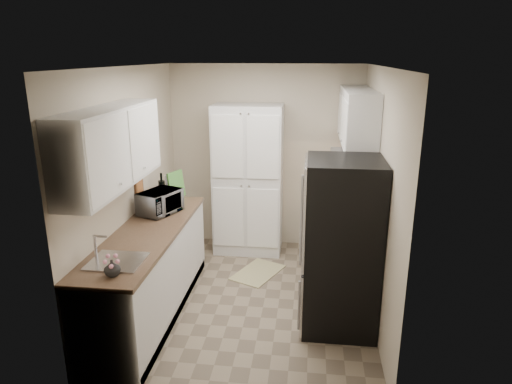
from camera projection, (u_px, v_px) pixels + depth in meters
The scene contains 16 objects.
ground at pixel (250, 297), 5.12m from camera, with size 3.20×3.20×0.00m, color #7A6B56.
room_shell at pixel (248, 155), 4.64m from camera, with size 2.64×3.24×2.52m.
pantry_cabinet at pixel (248, 180), 6.10m from camera, with size 0.90×0.55×2.00m, color silver.
base_cabinet_left at pixel (150, 274), 4.70m from camera, with size 0.60×2.30×0.88m, color silver.
countertop_left at pixel (147, 233), 4.56m from camera, with size 0.63×2.33×0.04m, color brown.
base_cabinet_right at pixel (336, 226), 6.01m from camera, with size 0.60×0.80×0.88m, color silver.
countertop_right at pixel (338, 193), 5.88m from camera, with size 0.63×0.83×0.04m, color brown.
electric_range at pixel (339, 248), 5.24m from camera, with size 0.71×0.78×1.13m.
refrigerator at pixel (341, 246), 4.38m from camera, with size 0.70×0.72×1.70m, color #B7B7BC.
microwave at pixel (160, 202), 5.04m from camera, with size 0.46×0.31×0.26m, color silver.
wine_bottle at pixel (162, 188), 5.46m from camera, with size 0.08×0.08×0.31m, color black.
flower_vase at pixel (112, 268), 3.62m from camera, with size 0.13×0.13×0.14m, color silver.
cutting_board at pixel (176, 185), 5.57m from camera, with size 0.02×0.26×0.33m, color #509A3F.
toaster_oven at pixel (343, 182), 5.92m from camera, with size 0.29×0.37×0.21m, color #BBBCC0.
fruit_basket at pixel (345, 169), 5.89m from camera, with size 0.30×0.30×0.13m, color #FF5222, non-canonical shape.
kitchen_mat at pixel (258, 272), 5.69m from camera, with size 0.43×0.69×0.01m, color tan.
Camera 1 is at (0.61, -4.52, 2.61)m, focal length 32.00 mm.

